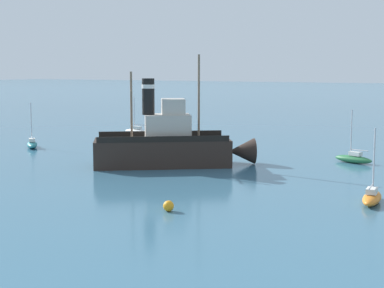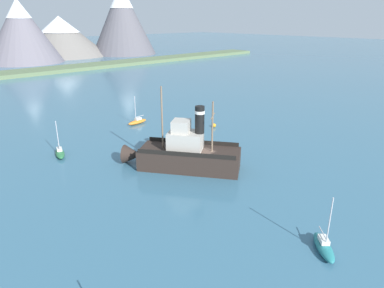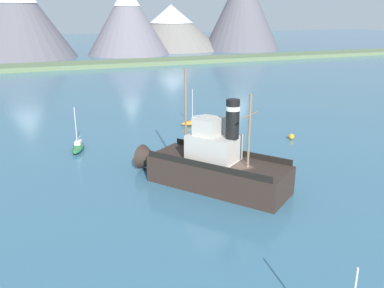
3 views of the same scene
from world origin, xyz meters
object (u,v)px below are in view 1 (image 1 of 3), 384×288
Objects in this scene: old_tugboat at (169,145)px; sailboat_green at (353,158)px; sailboat_teal at (32,144)px; sailboat_white at (136,131)px; mooring_buoy at (168,206)px; sailboat_orange at (372,197)px.

sailboat_green is at bearing 123.85° from old_tugboat.
sailboat_white is at bearing 172.06° from sailboat_teal.
sailboat_white is at bearing -138.93° from old_tugboat.
sailboat_green is 24.64m from mooring_buoy.
mooring_buoy is at bearing 31.19° from old_tugboat.
sailboat_green and sailboat_orange have the same top height.
old_tugboat is at bearing 41.07° from sailboat_white.
sailboat_green is (9.94, 31.07, 0.00)m from sailboat_white.
mooring_buoy is (8.17, -10.43, -0.09)m from sailboat_orange.
sailboat_teal reaches higher than mooring_buoy.
old_tugboat is 2.80× the size of sailboat_orange.
sailboat_white is 44.45m from sailboat_orange.
old_tugboat is at bearing -108.40° from sailboat_orange.
old_tugboat is 20.35× the size of mooring_buoy.
sailboat_teal is at bearing -121.63° from mooring_buoy.
sailboat_orange is at bearing 17.80° from sailboat_green.
sailboat_green is 7.28× the size of mooring_buoy.
sailboat_white is (-16.71, 2.33, 0.00)m from sailboat_teal.
mooring_buoy is (17.29, 28.08, -0.09)m from sailboat_teal.
sailboat_green is at bearing 72.26° from sailboat_white.
sailboat_orange is (6.40, 19.25, -1.40)m from old_tugboat.
mooring_buoy is (14.58, 8.82, -1.49)m from old_tugboat.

